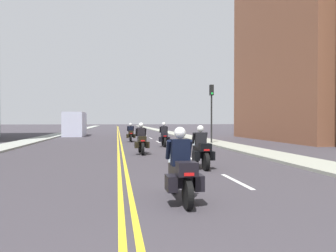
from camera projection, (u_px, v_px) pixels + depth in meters
ground_plane at (118, 133)px, 48.30m from camera, size 264.00×264.00×0.00m
sidewalk_left at (67, 133)px, 47.11m from camera, size 2.02×144.00×0.12m
sidewalk_right at (167, 132)px, 49.48m from camera, size 2.02×144.00×0.12m
centreline_yellow_inner at (118, 133)px, 48.28m from camera, size 0.12×132.00×0.01m
centreline_yellow_outer at (119, 133)px, 48.32m from camera, size 0.12×132.00×0.01m
lane_dashes_white at (154, 140)px, 30.05m from camera, size 0.14×56.40×0.01m
motorcycle_0 at (181, 172)px, 6.93m from camera, size 0.77×2.11×1.63m
motorcycle_1 at (201, 151)px, 11.92m from camera, size 0.76×2.14×1.60m
motorcycle_2 at (141, 141)px, 17.05m from camera, size 0.77×2.27×1.68m
motorcycle_3 at (164, 137)px, 22.11m from camera, size 0.78×2.19×1.69m
motorcycle_4 at (131, 134)px, 27.34m from camera, size 0.76×2.22×1.60m
traffic_light_near at (212, 103)px, 24.17m from camera, size 0.28×0.38×4.51m
parked_truck at (76, 125)px, 38.05m from camera, size 2.20×6.50×2.80m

